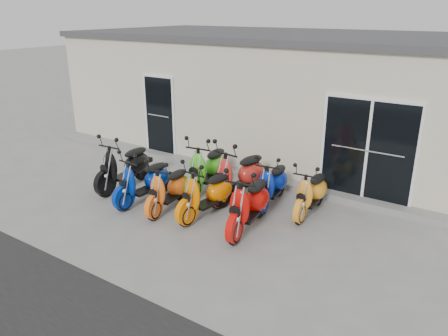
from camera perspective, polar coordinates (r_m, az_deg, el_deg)
The scene contains 15 objects.
ground at distance 9.31m, azimuth -2.05°, elevation -5.40°, with size 80.00×80.00×0.00m, color gray.
building at distance 13.21m, azimuth 11.26°, elevation 9.21°, with size 14.00×6.00×3.20m, color beige.
roof_cap at distance 13.00m, azimuth 11.78°, elevation 16.49°, with size 14.20×6.20×0.16m, color #3F3F42.
front_step at distance 10.85m, azimuth 4.15°, elevation -1.20°, with size 14.00×0.40×0.15m, color gray.
door_left at distance 12.42m, azimuth -8.38°, elevation 7.10°, with size 1.07×0.08×2.22m, color black.
door_right at distance 9.68m, azimuth 18.29°, elevation 2.57°, with size 2.02×0.08×2.22m, color black.
scooter_front_black at distance 10.42m, azimuth -12.93°, elevation 1.04°, with size 0.68×1.88×1.39m, color black, non-canonical shape.
scooter_front_blue at distance 9.56m, azimuth -10.47°, elevation -0.92°, with size 0.62×1.71×1.26m, color #022597, non-canonical shape.
scooter_front_orange_a at distance 9.13m, azimuth -7.25°, elevation -1.94°, with size 0.60×1.64×1.21m, color orange, non-canonical shape.
scooter_front_orange_b at distance 8.77m, azimuth -2.25°, elevation -2.48°, with size 0.63×1.74×1.29m, color #FF7800, non-canonical shape.
scooter_front_red at distance 8.22m, azimuth 3.29°, elevation -3.78°, with size 0.67×1.85×1.37m, color red, non-canonical shape.
scooter_back_green at distance 10.01m, azimuth -2.15°, elevation 0.82°, with size 0.69×1.91×1.41m, color #48CC20, non-canonical shape.
scooter_back_red at distance 9.54m, azimuth 1.95°, elevation -0.05°, with size 0.71×1.96×1.45m, color red, non-canonical shape.
scooter_back_blue at distance 9.36m, azimuth 6.41°, elevation -1.32°, with size 0.60×1.65×1.22m, color #0826A0, non-canonical shape.
scooter_back_yellow at distance 9.04m, azimuth 11.35°, elevation -2.46°, with size 0.59×1.62×1.20m, color orange, non-canonical shape.
Camera 1 is at (4.93, -6.81, 4.00)m, focal length 35.00 mm.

